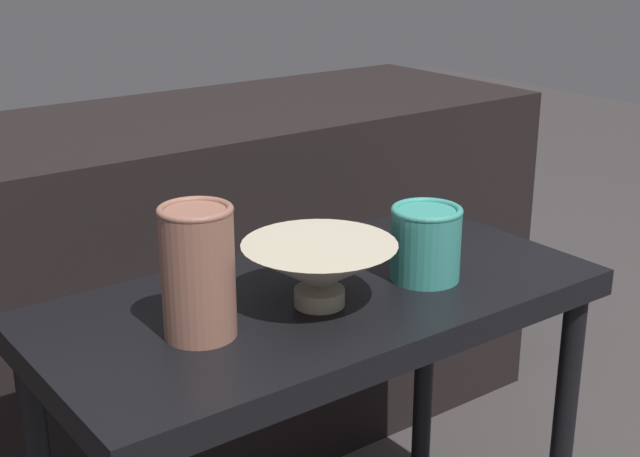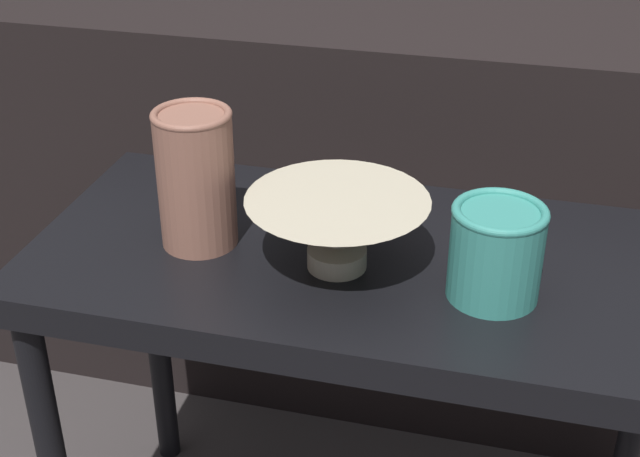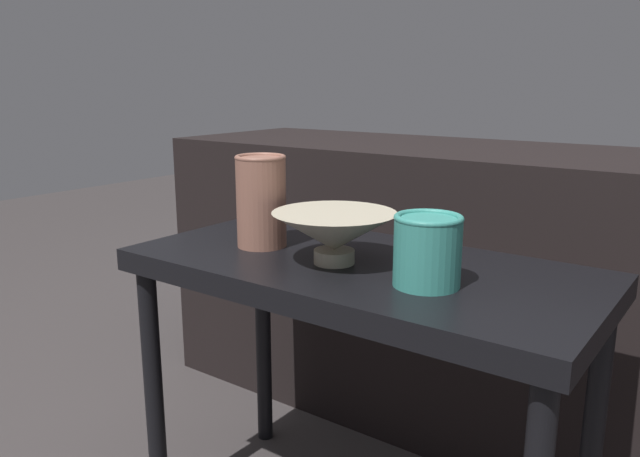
% 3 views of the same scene
% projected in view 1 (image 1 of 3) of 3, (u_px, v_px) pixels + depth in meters
% --- Properties ---
extents(table, '(0.81, 0.40, 0.55)m').
position_uv_depth(table, '(319.00, 335.00, 1.28)').
color(table, black).
rests_on(table, ground_plane).
extents(couch_backdrop, '(1.66, 0.50, 0.70)m').
position_uv_depth(couch_backdrop, '(149.00, 296.00, 1.75)').
color(couch_backdrop, black).
rests_on(couch_backdrop, ground_plane).
extents(bowl, '(0.21, 0.21, 0.09)m').
position_uv_depth(bowl, '(319.00, 268.00, 1.20)').
color(bowl, '#B2A88E').
rests_on(bowl, table).
extents(vase_textured_left, '(0.09, 0.09, 0.17)m').
position_uv_depth(vase_textured_left, '(198.00, 270.00, 1.10)').
color(vase_textured_left, brown).
rests_on(vase_textured_left, table).
extents(vase_colorful_right, '(0.10, 0.10, 0.11)m').
position_uv_depth(vase_colorful_right, '(426.00, 242.00, 1.29)').
color(vase_colorful_right, teal).
rests_on(vase_colorful_right, table).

